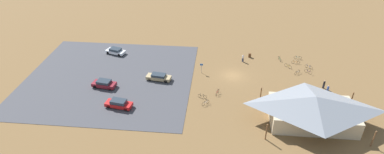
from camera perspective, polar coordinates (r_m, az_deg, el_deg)
name	(u,v)px	position (r m, az deg, el deg)	size (l,w,h in m)	color
ground	(233,76)	(64.92, 7.25, 0.25)	(160.00, 160.00, 0.00)	brown
parking_lot_asphalt	(110,77)	(65.81, -14.37, -0.08)	(32.63, 29.99, 0.05)	#424247
bike_pavilion	(314,108)	(54.59, 20.72, -5.15)	(15.76, 10.19, 4.96)	#C6B28E
trash_bin	(250,55)	(72.03, 10.18, 3.80)	(0.60, 0.60, 0.90)	brown
lot_sign	(201,67)	(64.63, 1.69, 1.82)	(0.56, 0.08, 2.20)	#99999E
bicycle_green_edge_north	(280,59)	(72.22, 15.25, 3.12)	(0.52, 1.65, 0.80)	black
bicycle_white_yard_center	(206,103)	(56.29, 2.42, -4.56)	(1.24, 1.19, 0.82)	black
bicycle_teal_trailside	(298,58)	(73.89, 18.24, 3.28)	(1.65, 0.48, 0.80)	black
bicycle_orange_lone_west	(296,62)	(71.90, 17.89, 2.52)	(1.73, 0.48, 0.78)	black
bicycle_red_front_row	(217,92)	(58.95, 4.50, -2.72)	(0.65, 1.71, 0.89)	black
bicycle_purple_near_porch	(308,72)	(69.06, 19.89, 0.90)	(1.28, 1.21, 0.85)	black
bicycle_silver_yard_front	(297,72)	(68.21, 18.13, 0.81)	(1.26, 1.13, 0.80)	black
bicycle_blue_yard_left	(309,67)	(71.03, 19.96, 1.73)	(1.36, 1.02, 0.83)	black
bicycle_yellow_yard_right	(288,66)	(69.82, 16.65, 1.87)	(1.23, 1.28, 0.89)	black
bicycle_black_lone_east	(202,96)	(57.87, 1.83, -3.43)	(1.65, 0.55, 0.83)	black
car_tan_mid_lot	(159,77)	(62.97, -5.92, 0.02)	(4.98, 2.31, 1.31)	tan
car_red_second_row	(119,104)	(56.79, -12.85, -4.61)	(4.84, 2.45, 1.44)	red
car_white_end_stall	(116,51)	(74.21, -13.38, 4.50)	(4.67, 3.04, 1.29)	white
car_maroon_inner_stall	(104,84)	(62.72, -15.30, -1.16)	(4.62, 2.51, 1.42)	maroon
visitor_crossing_yard	(243,58)	(69.79, 9.00, 3.34)	(0.37, 0.40, 1.68)	#2D3347
visitor_at_bikes	(324,84)	(65.04, 22.33, -1.17)	(0.40, 0.38, 1.69)	#2D3347
visitor_near_lot	(328,90)	(63.49, 22.89, -2.06)	(0.36, 0.38, 1.85)	#2D3347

